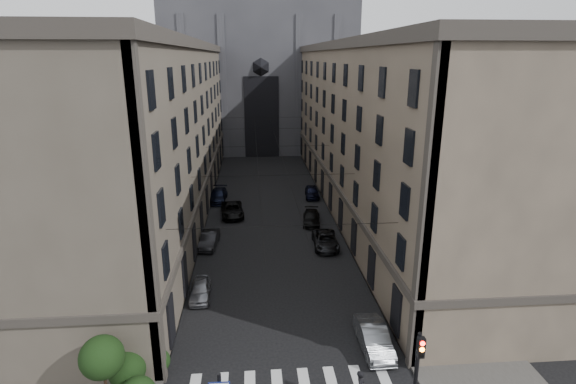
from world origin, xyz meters
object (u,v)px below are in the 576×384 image
object	(u,v)px
car_left_midnear	(209,240)
car_right_far	(312,192)
car_right_near	(374,338)
traffic_light_right	(417,370)
car_right_midfar	(311,218)
car_left_midfar	(232,210)
gothic_tower	(259,53)
car_left_near	(200,290)
car_left_far	(218,196)
car_right_midnear	(325,240)

from	to	relation	value
car_left_midnear	car_right_far	size ratio (longest dim) A/B	0.99
car_right_near	car_right_far	bearing A→B (deg)	88.76
traffic_light_right	car_right_far	distance (m)	37.31
traffic_light_right	car_right_midfar	distance (m)	28.10
car_left_midfar	gothic_tower	bearing A→B (deg)	78.85
car_right_midfar	car_left_midnear	bearing A→B (deg)	-145.48
car_left_near	car_left_far	world-z (taller)	car_left_far
car_left_near	car_right_far	bearing A→B (deg)	62.90
car_left_near	car_right_midfar	xyz separation A→B (m)	(10.27, 14.76, -0.01)
gothic_tower	car_right_far	xyz separation A→B (m)	(5.67, -35.82, -17.08)
gothic_tower	car_right_near	world-z (taller)	gothic_tower
car_right_midnear	car_right_midfar	size ratio (longest dim) A/B	1.11
traffic_light_right	car_right_midnear	bearing A→B (deg)	91.94
gothic_tower	car_right_midfar	bearing A→B (deg)	-84.47
car_left_far	car_right_midfar	distance (m)	13.64
traffic_light_right	car_right_near	xyz separation A→B (m)	(-0.27, 6.14, -2.53)
car_left_midnear	car_right_far	xyz separation A→B (m)	(11.72, 14.57, 0.03)
traffic_light_right	car_left_far	size ratio (longest dim) A/B	1.04
car_left_midnear	car_right_near	xyz separation A→B (m)	(11.39, -16.51, 0.06)
gothic_tower	car_right_midnear	distance (m)	54.40
car_left_far	car_right_midnear	size ratio (longest dim) A/B	1.03
traffic_light_right	car_right_midnear	size ratio (longest dim) A/B	1.07
gothic_tower	car_right_near	bearing A→B (deg)	-85.45
car_right_near	car_left_near	bearing A→B (deg)	147.27
car_left_far	car_right_near	bearing A→B (deg)	-64.93
traffic_light_right	car_right_far	xyz separation A→B (m)	(0.07, 37.22, -2.57)
car_right_midnear	car_right_near	bearing A→B (deg)	-85.93
car_right_midnear	car_left_near	bearing A→B (deg)	-139.55
car_left_midnear	car_left_far	bearing A→B (deg)	95.70
car_left_far	car_right_midnear	bearing A→B (deg)	-49.16
gothic_tower	car_left_near	distance (m)	62.53
car_right_near	car_right_far	xyz separation A→B (m)	(0.34, 31.08, -0.04)
car_left_midfar	car_right_near	xyz separation A→B (m)	(9.53, -24.88, 0.03)
traffic_light_right	car_right_near	bearing A→B (deg)	92.53
car_right_midfar	car_right_midnear	bearing A→B (deg)	-77.88
car_left_midnear	car_left_far	xyz separation A→B (m)	(-0.14, 13.93, 0.04)
car_left_midnear	traffic_light_right	bearing A→B (deg)	-57.66
car_left_near	car_left_far	bearing A→B (deg)	89.33
traffic_light_right	car_right_far	bearing A→B (deg)	89.90
traffic_light_right	car_right_far	world-z (taller)	traffic_light_right
gothic_tower	car_right_midnear	xyz separation A→B (m)	(4.87, -51.40, -17.12)
car_left_midnear	car_right_midnear	distance (m)	10.97
car_left_midfar	car_right_near	world-z (taller)	car_right_near
gothic_tower	car_right_midfar	world-z (taller)	gothic_tower
gothic_tower	car_right_near	xyz separation A→B (m)	(5.33, -66.89, -17.04)
car_left_far	car_right_far	bearing A→B (deg)	7.41
car_left_far	car_right_near	world-z (taller)	car_right_near
gothic_tower	car_right_midnear	world-z (taller)	gothic_tower
car_left_near	car_left_midnear	world-z (taller)	car_left_midnear
car_right_far	car_left_near	bearing A→B (deg)	-111.80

